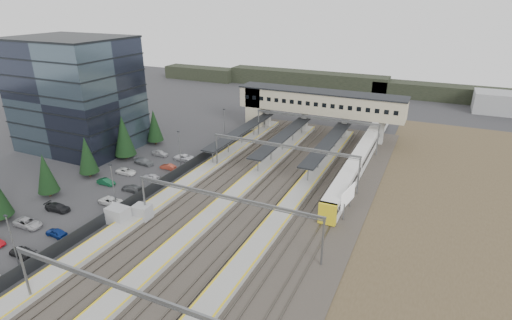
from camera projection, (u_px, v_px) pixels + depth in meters
The scene contains 16 objects.
ground at pixel (186, 199), 68.02m from camera, with size 220.00×220.00×0.00m, color #2B2B2D.
office_building at pixel (76, 94), 87.47m from camera, with size 24.30×18.30×24.30m.
conifer_row at pixel (70, 160), 71.50m from camera, with size 4.42×49.82×9.50m.
car_park at pixel (98, 197), 67.41m from camera, with size 10.65×44.57×1.28m.
lampposts at pixel (151, 165), 70.54m from camera, with size 0.50×53.25×8.07m.
fence at pixel (172, 176), 74.37m from camera, with size 0.08×90.00×2.00m.
relay_cabin_near at pixel (118, 215), 60.33m from camera, with size 3.29×2.47×2.67m.
relay_cabin_far at pixel (142, 212), 61.46m from camera, with size 2.71×2.30×2.39m.
rail_corridor at pixel (248, 196), 68.48m from camera, with size 34.00×90.00×0.92m.
canopies at pixel (283, 136), 86.48m from camera, with size 23.10×30.00×3.28m.
footbridge at pixel (308, 103), 97.27m from camera, with size 40.40×6.40×11.20m.
gantries at pixel (258, 173), 63.60m from camera, with size 28.40×62.28×7.17m.
train at pixel (364, 153), 82.85m from camera, with size 2.72×56.81×3.42m.
billboard at pixel (348, 197), 62.17m from camera, with size 0.94×5.46×4.58m.
scrub_east at pixel (482, 248), 54.70m from camera, with size 34.00×120.00×0.06m.
treeline_far at pixel (399, 89), 135.10m from camera, with size 170.00×19.00×7.00m.
Camera 1 is at (36.17, -49.81, 31.99)m, focal length 28.00 mm.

